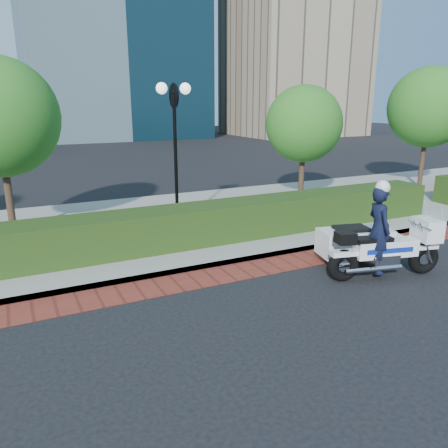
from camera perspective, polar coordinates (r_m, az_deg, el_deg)
name	(u,v)px	position (r m, az deg, el deg)	size (l,w,h in m)	color
ground	(224,308)	(8.59, 0.01, -10.86)	(120.00, 120.00, 0.00)	black
brick_strip	(194,280)	(9.83, -3.91, -7.30)	(60.00, 1.00, 0.01)	maroon
sidewalk	(139,227)	(13.85, -11.09, -0.39)	(60.00, 8.00, 0.15)	gray
hedge_main	(163,229)	(11.48, -8.00, -0.61)	(18.00, 1.20, 1.00)	black
lamppost	(175,133)	(12.90, -6.42, 11.67)	(1.02, 0.70, 4.21)	black
tree_c	(304,124)	(16.68, 10.40, 12.71)	(2.80, 2.80, 4.30)	#332319
tree_d	(429,107)	(21.18, 25.18, 13.63)	(3.40, 3.40, 5.16)	#332319
tower_right	(296,9)	(55.72, 9.43, 26.00)	(14.00, 12.00, 28.00)	gray
police_motorcycle	(372,240)	(10.61, 18.75, -2.02)	(2.73, 2.27, 2.23)	black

